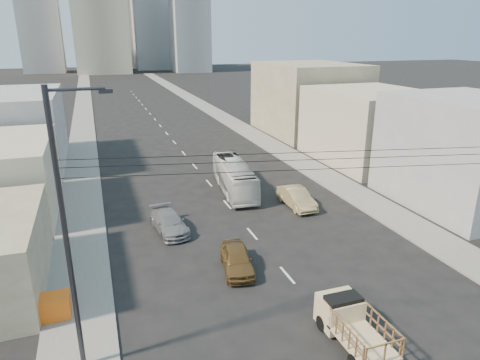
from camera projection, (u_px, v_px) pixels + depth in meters
sidewalk_left at (83, 115)px, 77.52m from camera, size 3.50×180.00×0.12m
sidewalk_right at (208, 109)px, 84.79m from camera, size 3.50×180.00×0.12m
lane_dashes at (163, 129)px, 65.94m from camera, size 0.15×104.00×0.01m
flatbed_pickup at (352, 322)px, 19.66m from camera, size 1.95×4.41×1.90m
city_bus at (234, 176)px, 39.26m from camera, size 3.42×10.24×2.80m
sedan_brown at (237, 259)px, 25.97m from camera, size 2.45×4.55×1.47m
sedan_tan at (297, 198)px, 35.74m from camera, size 1.68×4.75×1.56m
sedan_grey at (169, 222)px, 31.17m from camera, size 2.52×5.06×1.41m
streetlamp_left at (68, 231)px, 16.45m from camera, size 2.36×0.25×12.00m
overhead_wires at (365, 159)px, 16.93m from camera, size 23.01×5.02×0.72m
crate_stack at (51, 307)px, 21.43m from camera, size 1.80×1.20×1.14m
bldg_right_near at (467, 152)px, 35.42m from camera, size 10.00×12.00×9.00m
bldg_right_mid at (370, 126)px, 48.29m from camera, size 11.00×14.00×8.00m
bldg_right_far at (308, 99)px, 62.46m from camera, size 12.00×16.00×10.00m
bldg_left_far at (2, 130)px, 46.09m from camera, size 12.00×16.00×8.00m
midrise_ne at (152, 21)px, 183.46m from camera, size 16.00×16.00×40.00m
midrise_nw at (40, 28)px, 166.33m from camera, size 15.00×15.00×34.00m
midrise_back at (120, 17)px, 192.56m from camera, size 18.00×18.00×44.00m
midrise_east at (190, 36)px, 171.15m from camera, size 14.00×14.00×28.00m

